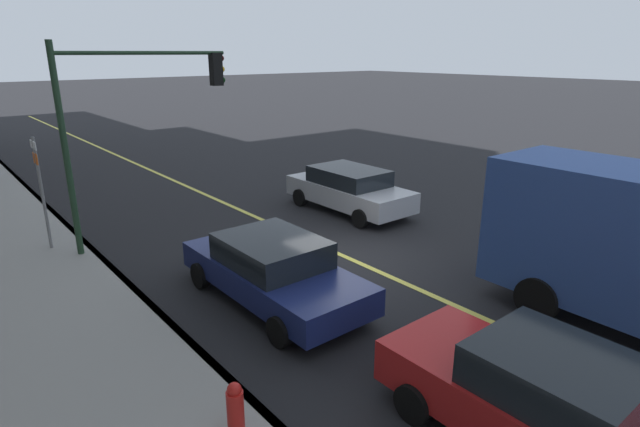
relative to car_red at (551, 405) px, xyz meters
The scene contains 10 objects.
ground 7.23m from the car_red, 20.66° to the right, with size 200.00×200.00×0.00m, color black.
sidewalk_slab 8.08m from the car_red, 33.30° to the left, with size 80.00×3.87×0.15m, color gray.
curb_edge 7.23m from the car_red, 20.89° to the left, with size 80.00×0.16×0.15m, color slate.
lane_stripe_center 7.23m from the car_red, 20.66° to the right, with size 80.00×0.16×0.01m, color #D8CC4C.
car_red is the anchor object (origin of this frame).
car_navy 6.01m from the car_red, ahead, with size 4.79×2.10×1.43m.
car_silver 11.17m from the car_red, 28.76° to the right, with size 4.64×2.04×1.48m.
traffic_light_mast 11.57m from the car_red, ahead, with size 0.28×4.60×5.45m.
street_sign_post 12.58m from the car_red, 15.71° to the left, with size 0.60×0.08×3.14m.
fire_hydrant 4.20m from the car_red, 47.48° to the left, with size 0.24×0.24×0.94m.
Camera 1 is at (-9.10, 8.39, 5.17)m, focal length 28.47 mm.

